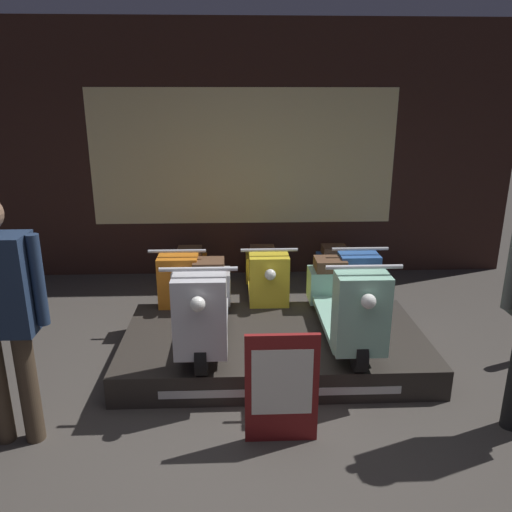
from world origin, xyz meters
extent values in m
plane|color=#423D38|center=(0.00, 0.00, 0.00)|extent=(30.00, 30.00, 0.00)
cube|color=#331E19|center=(0.00, 3.33, 1.60)|extent=(7.03, 0.08, 3.20)
cube|color=beige|center=(0.00, 3.29, 1.55)|extent=(3.87, 0.01, 1.70)
cube|color=#2D2823|center=(0.22, 0.91, 0.13)|extent=(2.68, 1.43, 0.26)
cube|color=silver|center=(0.22, 0.19, 0.12)|extent=(1.87, 0.01, 0.07)
cylinder|color=black|center=(-0.38, 0.26, 0.40)|extent=(0.09, 0.28, 0.28)
cylinder|color=black|center=(-0.38, 1.56, 0.40)|extent=(0.09, 0.28, 0.28)
cube|color=#BCBCC1|center=(-0.38, 0.91, 0.39)|extent=(0.38, 1.22, 0.05)
cube|color=#BCBCC1|center=(-0.38, 0.28, 0.73)|extent=(0.40, 0.26, 0.62)
cube|color=#BCBCC1|center=(-0.38, 1.54, 0.48)|extent=(0.41, 0.30, 0.33)
cube|color=brown|center=(-0.38, 1.53, 0.70)|extent=(0.30, 0.27, 0.11)
cylinder|color=silver|center=(-0.38, 0.28, 1.10)|extent=(0.57, 0.03, 0.03)
sphere|color=white|center=(-0.38, 0.10, 0.91)|extent=(0.11, 0.11, 0.11)
cylinder|color=black|center=(0.83, 0.26, 0.40)|extent=(0.09, 0.28, 0.28)
cylinder|color=black|center=(0.83, 1.56, 0.40)|extent=(0.09, 0.28, 0.28)
cube|color=#8EC6AD|center=(0.83, 0.91, 0.39)|extent=(0.38, 1.22, 0.05)
cube|color=#8EC6AD|center=(0.83, 0.28, 0.73)|extent=(0.40, 0.26, 0.62)
cube|color=#8EC6AD|center=(0.83, 1.54, 0.48)|extent=(0.41, 0.30, 0.33)
cube|color=brown|center=(0.83, 1.53, 0.70)|extent=(0.30, 0.27, 0.11)
cylinder|color=silver|center=(0.83, 0.28, 1.10)|extent=(0.57, 0.03, 0.03)
sphere|color=white|center=(0.83, 0.10, 0.91)|extent=(0.11, 0.11, 0.11)
cylinder|color=black|center=(-0.69, 1.57, 0.14)|extent=(0.09, 0.28, 0.28)
cylinder|color=black|center=(-0.69, 2.87, 0.14)|extent=(0.09, 0.28, 0.28)
cube|color=orange|center=(-0.69, 2.22, 0.13)|extent=(0.38, 1.22, 0.05)
cube|color=orange|center=(-0.69, 1.59, 0.47)|extent=(0.40, 0.26, 0.62)
cube|color=orange|center=(-0.69, 2.85, 0.22)|extent=(0.41, 0.30, 0.33)
cube|color=brown|center=(-0.69, 2.84, 0.44)|extent=(0.30, 0.27, 0.11)
cylinder|color=silver|center=(-0.69, 1.59, 0.84)|extent=(0.57, 0.03, 0.03)
sphere|color=white|center=(-0.69, 1.41, 0.64)|extent=(0.11, 0.11, 0.11)
cylinder|color=black|center=(0.22, 1.57, 0.14)|extent=(0.09, 0.28, 0.28)
cylinder|color=black|center=(0.22, 2.87, 0.14)|extent=(0.09, 0.28, 0.28)
cube|color=yellow|center=(0.22, 2.22, 0.13)|extent=(0.38, 1.22, 0.05)
cube|color=yellow|center=(0.22, 1.59, 0.47)|extent=(0.40, 0.26, 0.62)
cube|color=yellow|center=(0.22, 2.85, 0.22)|extent=(0.41, 0.30, 0.33)
cube|color=brown|center=(0.22, 2.84, 0.44)|extent=(0.30, 0.27, 0.11)
cylinder|color=silver|center=(0.22, 1.59, 0.84)|extent=(0.57, 0.03, 0.03)
sphere|color=white|center=(0.22, 1.41, 0.64)|extent=(0.11, 0.11, 0.11)
cylinder|color=black|center=(1.13, 1.57, 0.14)|extent=(0.09, 0.28, 0.28)
cylinder|color=black|center=(1.13, 2.87, 0.14)|extent=(0.09, 0.28, 0.28)
cube|color=#386BBC|center=(1.13, 2.22, 0.13)|extent=(0.38, 1.22, 0.05)
cube|color=#386BBC|center=(1.13, 1.59, 0.47)|extent=(0.40, 0.26, 0.62)
cube|color=#386BBC|center=(1.13, 2.85, 0.22)|extent=(0.41, 0.30, 0.33)
cube|color=brown|center=(1.13, 2.84, 0.44)|extent=(0.30, 0.27, 0.11)
cylinder|color=silver|center=(1.13, 1.59, 0.84)|extent=(0.57, 0.03, 0.03)
sphere|color=white|center=(1.13, 1.41, 0.64)|extent=(0.11, 0.11, 0.11)
cylinder|color=#473828|center=(-1.52, -0.12, 0.41)|extent=(0.13, 0.13, 0.83)
cylinder|color=#1E2D47|center=(-1.36, -0.12, 1.18)|extent=(0.08, 0.08, 0.60)
cube|color=maroon|center=(0.19, -0.20, 0.41)|extent=(0.50, 0.04, 0.81)
cube|color=white|center=(0.19, -0.22, 0.47)|extent=(0.41, 0.01, 0.49)
camera|label=1|loc=(-0.10, -3.12, 2.28)|focal=35.00mm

